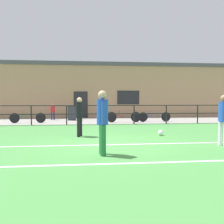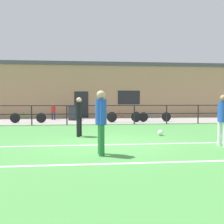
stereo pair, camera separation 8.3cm
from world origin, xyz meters
The scene contains 15 objects.
ground centered at (0.00, 0.00, -0.02)m, with size 60.00×44.00×0.04m, color #478C42.
field_line_touchline centered at (0.00, -0.21, 0.00)m, with size 36.00×0.11×0.00m, color white.
field_line_hash centered at (0.00, -2.52, 0.00)m, with size 36.00×0.11×0.00m, color white.
pavement_strip centered at (0.00, 8.50, 0.01)m, with size 48.00×5.00×0.02m, color gray.
perimeter_fence centered at (0.00, 6.00, 0.75)m, with size 36.07×0.07×1.15m.
clubhouse_facade centered at (0.00, 12.20, 2.25)m, with size 28.00×2.56×4.48m.
player_goalkeeper centered at (-1.11, 1.65, 0.90)m, with size 0.28×0.42×1.59m.
player_striker centered at (3.55, -0.83, 0.94)m, with size 0.29×0.45×1.66m.
player_winger centered at (-0.39, -1.60, 1.00)m, with size 0.31×0.48×1.75m.
soccer_ball_match centered at (2.24, 1.56, 0.11)m, with size 0.23×0.23×0.23m, color white.
spectator_child centered at (-3.25, 9.26, 0.66)m, with size 0.30×0.20×1.13m.
bicycle_parked_0 centered at (3.61, 7.20, 0.35)m, with size 2.16×0.04×0.72m.
bicycle_parked_1 centered at (-4.50, 7.20, 0.35)m, with size 2.21×0.04×0.72m.
bicycle_parked_3 centered at (1.54, 7.08, 0.37)m, with size 2.25×0.04×0.76m.
trash_bin_0 centered at (-1.87, 8.86, 0.54)m, with size 0.56×0.48×1.02m.
Camera 2 is at (-0.73, -8.01, 1.54)m, focal length 38.05 mm.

